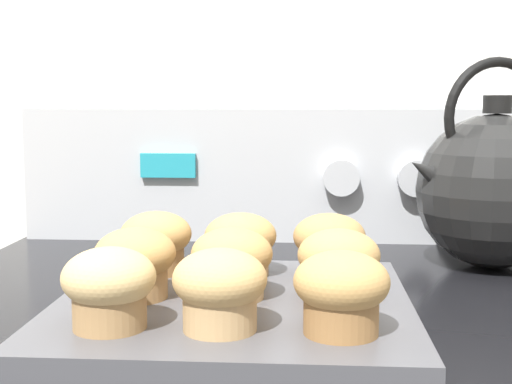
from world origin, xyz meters
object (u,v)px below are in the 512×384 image
at_px(muffin_r0_c0, 109,286).
at_px(muffin_r1_c1, 232,262).
at_px(muffin_r0_c2, 341,291).
at_px(muffin_r2_c2, 329,244).
at_px(muffin_r1_c0, 135,261).
at_px(muffin_r2_c0, 156,241).
at_px(tea_kettle, 493,188).
at_px(muffin_r2_c1, 240,243).
at_px(muffin_r1_c2, 339,263).
at_px(muffin_r0_c1, 220,288).
at_px(muffin_pan, 234,311).

relative_size(muffin_r0_c0, muffin_r1_c1, 1.00).
bearing_deg(muffin_r0_c2, muffin_r2_c2, 91.06).
height_order(muffin_r1_c0, muffin_r2_c0, same).
relative_size(muffin_r0_c0, tea_kettle, 0.29).
bearing_deg(tea_kettle, muffin_r2_c0, -157.91).
bearing_deg(muffin_r2_c1, muffin_r1_c0, -133.31).
distance_m(muffin_r1_c1, muffin_r1_c2, 0.09).
height_order(muffin_r1_c2, tea_kettle, tea_kettle).
xyz_separation_m(muffin_r0_c0, muffin_r1_c0, (-0.00, 0.08, 0.00)).
bearing_deg(muffin_r1_c1, muffin_r0_c0, -133.17).
xyz_separation_m(muffin_r0_c1, muffin_r2_c0, (-0.08, 0.17, 0.00)).
bearing_deg(tea_kettle, muffin_r1_c0, -146.55).
relative_size(muffin_r1_c1, tea_kettle, 0.29).
relative_size(muffin_r1_c0, muffin_r2_c0, 1.00).
xyz_separation_m(muffin_r1_c2, tea_kettle, (0.18, 0.23, 0.04)).
height_order(muffin_r1_c1, tea_kettle, tea_kettle).
distance_m(muffin_r0_c2, muffin_r2_c2, 0.17).
relative_size(muffin_r0_c0, muffin_r1_c0, 1.00).
bearing_deg(muffin_r2_c0, muffin_r2_c1, -2.45).
bearing_deg(muffin_pan, tea_kettle, 40.48).
distance_m(muffin_r0_c0, muffin_r1_c2, 0.19).
relative_size(muffin_r2_c1, tea_kettle, 0.29).
bearing_deg(muffin_r0_c2, muffin_r1_c2, 88.69).
distance_m(muffin_r1_c2, muffin_r2_c0, 0.19).
xyz_separation_m(muffin_r2_c1, muffin_r2_c2, (0.08, 0.00, 0.00)).
bearing_deg(muffin_r1_c0, muffin_r0_c2, -26.11).
distance_m(muffin_pan, tea_kettle, 0.36).
xyz_separation_m(muffin_r1_c2, muffin_r2_c0, (-0.17, 0.08, 0.00)).
relative_size(muffin_r1_c2, muffin_r2_c1, 1.00).
height_order(muffin_r1_c0, tea_kettle, tea_kettle).
height_order(muffin_r0_c2, muffin_r2_c2, same).
xyz_separation_m(muffin_pan, muffin_r1_c2, (0.09, 0.00, 0.04)).
xyz_separation_m(muffin_pan, muffin_r2_c1, (-0.00, 0.08, 0.04)).
distance_m(muffin_r1_c2, muffin_r2_c1, 0.12).
xyz_separation_m(muffin_pan, muffin_r2_c0, (-0.08, 0.09, 0.04)).
bearing_deg(muffin_r2_c2, muffin_r1_c0, -151.92).
xyz_separation_m(muffin_r0_c2, muffin_r1_c2, (0.00, 0.09, 0.00)).
distance_m(muffin_r1_c2, tea_kettle, 0.29).
xyz_separation_m(muffin_r2_c0, muffin_r2_c1, (0.08, -0.00, 0.00)).
relative_size(muffin_pan, muffin_r0_c1, 4.30).
relative_size(muffin_r0_c1, muffin_r1_c0, 1.00).
height_order(muffin_r0_c1, muffin_r1_c1, same).
height_order(muffin_pan, muffin_r1_c2, muffin_r1_c2).
relative_size(muffin_r1_c1, muffin_r2_c1, 1.00).
distance_m(muffin_r2_c0, muffin_r2_c2, 0.17).
bearing_deg(muffin_r0_c0, muffin_r2_c1, 64.30).
distance_m(muffin_r0_c0, muffin_r2_c0, 0.17).
relative_size(muffin_r0_c1, muffin_r2_c2, 1.00).
bearing_deg(muffin_r1_c1, muffin_r0_c2, -44.97).
xyz_separation_m(muffin_r1_c1, muffin_r2_c2, (0.08, 0.08, 0.00)).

